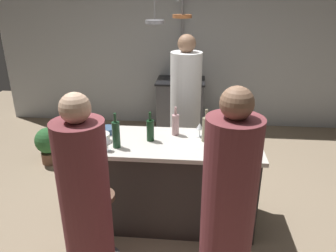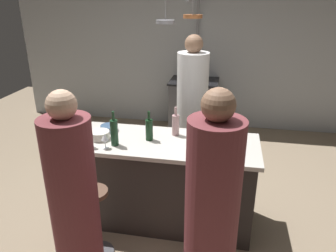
{
  "view_description": "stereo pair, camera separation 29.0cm",
  "coord_description": "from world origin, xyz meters",
  "px_view_note": "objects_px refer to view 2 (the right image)",
  "views": [
    {
      "loc": [
        0.28,
        -2.83,
        2.22
      ],
      "look_at": [
        0.0,
        0.15,
        1.0
      ],
      "focal_mm": 34.77,
      "sensor_mm": 36.0,
      "label": 1
    },
    {
      "loc": [
        0.56,
        -2.79,
        2.22
      ],
      "look_at": [
        0.0,
        0.15,
        1.0
      ],
      "focal_mm": 34.77,
      "sensor_mm": 36.0,
      "label": 2
    }
  ],
  "objects_px": {
    "wine_glass_near_left_guest": "(200,128)",
    "bar_stool_right": "(212,235)",
    "bar_stool_left": "(95,220)",
    "mixing_bowl_blue": "(109,128)",
    "chef": "(192,114)",
    "mixing_bowl_steel": "(217,136)",
    "wine_bottle_rose": "(176,124)",
    "wine_bottle_green": "(114,132)",
    "wine_bottle_white": "(205,130)",
    "guest_right": "(211,220)",
    "pepper_mill": "(88,136)",
    "wine_bottle_red": "(149,129)",
    "wine_bottle_dark": "(228,137)",
    "wine_glass_by_chef": "(105,138)",
    "guest_left": "(75,208)",
    "mixing_bowl_ceramic": "(100,135)",
    "potted_plant": "(60,139)",
    "stove_range": "(193,106)"
  },
  "relations": [
    {
      "from": "guest_left",
      "to": "mixing_bowl_blue",
      "type": "height_order",
      "value": "guest_left"
    },
    {
      "from": "wine_bottle_red",
      "to": "wine_bottle_dark",
      "type": "bearing_deg",
      "value": -4.51
    },
    {
      "from": "wine_bottle_dark",
      "to": "mixing_bowl_ceramic",
      "type": "height_order",
      "value": "wine_bottle_dark"
    },
    {
      "from": "wine_glass_near_left_guest",
      "to": "bar_stool_right",
      "type": "bearing_deg",
      "value": -75.38
    },
    {
      "from": "wine_glass_near_left_guest",
      "to": "wine_bottle_rose",
      "type": "bearing_deg",
      "value": 172.95
    },
    {
      "from": "guest_left",
      "to": "mixing_bowl_steel",
      "type": "xyz_separation_m",
      "value": [
        0.97,
        1.14,
        0.16
      ]
    },
    {
      "from": "wine_bottle_white",
      "to": "mixing_bowl_blue",
      "type": "bearing_deg",
      "value": 173.94
    },
    {
      "from": "wine_bottle_dark",
      "to": "mixing_bowl_blue",
      "type": "relative_size",
      "value": 1.8
    },
    {
      "from": "chef",
      "to": "mixing_bowl_steel",
      "type": "distance_m",
      "value": 0.94
    },
    {
      "from": "wine_bottle_green",
      "to": "chef",
      "type": "bearing_deg",
      "value": 63.6
    },
    {
      "from": "wine_bottle_rose",
      "to": "mixing_bowl_blue",
      "type": "height_order",
      "value": "wine_bottle_rose"
    },
    {
      "from": "mixing_bowl_blue",
      "to": "mixing_bowl_steel",
      "type": "bearing_deg",
      "value": -0.06
    },
    {
      "from": "wine_bottle_dark",
      "to": "wine_glass_near_left_guest",
      "type": "bearing_deg",
      "value": 145.11
    },
    {
      "from": "wine_bottle_red",
      "to": "wine_glass_by_chef",
      "type": "height_order",
      "value": "wine_bottle_red"
    },
    {
      "from": "pepper_mill",
      "to": "wine_glass_near_left_guest",
      "type": "distance_m",
      "value": 1.06
    },
    {
      "from": "stove_range",
      "to": "mixing_bowl_ceramic",
      "type": "bearing_deg",
      "value": -104.33
    },
    {
      "from": "guest_right",
      "to": "pepper_mill",
      "type": "height_order",
      "value": "guest_right"
    },
    {
      "from": "guest_right",
      "to": "wine_bottle_green",
      "type": "relative_size",
      "value": 5.17
    },
    {
      "from": "potted_plant",
      "to": "wine_bottle_dark",
      "type": "height_order",
      "value": "wine_bottle_dark"
    },
    {
      "from": "mixing_bowl_blue",
      "to": "wine_bottle_green",
      "type": "bearing_deg",
      "value": -61.0
    },
    {
      "from": "bar_stool_left",
      "to": "wine_glass_by_chef",
      "type": "distance_m",
      "value": 0.73
    },
    {
      "from": "wine_bottle_white",
      "to": "wine_bottle_green",
      "type": "bearing_deg",
      "value": -165.48
    },
    {
      "from": "chef",
      "to": "wine_bottle_red",
      "type": "xyz_separation_m",
      "value": [
        -0.3,
        -1.0,
        0.18
      ]
    },
    {
      "from": "wine_bottle_white",
      "to": "wine_glass_by_chef",
      "type": "distance_m",
      "value": 0.93
    },
    {
      "from": "pepper_mill",
      "to": "wine_bottle_white",
      "type": "relative_size",
      "value": 0.65
    },
    {
      "from": "bar_stool_right",
      "to": "wine_glass_by_chef",
      "type": "xyz_separation_m",
      "value": [
        -1.02,
        0.37,
        0.63
      ]
    },
    {
      "from": "chef",
      "to": "wine_bottle_dark",
      "type": "height_order",
      "value": "chef"
    },
    {
      "from": "wine_glass_near_left_guest",
      "to": "guest_right",
      "type": "bearing_deg",
      "value": -79.91
    },
    {
      "from": "stove_range",
      "to": "wine_bottle_dark",
      "type": "distance_m",
      "value": 2.63
    },
    {
      "from": "guest_right",
      "to": "mixing_bowl_blue",
      "type": "xyz_separation_m",
      "value": [
        -1.14,
        1.12,
        0.13
      ]
    },
    {
      "from": "guest_left",
      "to": "wine_glass_near_left_guest",
      "type": "xyz_separation_m",
      "value": [
        0.79,
        1.13,
        0.23
      ]
    },
    {
      "from": "bar_stool_left",
      "to": "wine_bottle_rose",
      "type": "distance_m",
      "value": 1.17
    },
    {
      "from": "guest_left",
      "to": "mixing_bowl_ceramic",
      "type": "relative_size",
      "value": 8.55
    },
    {
      "from": "wine_bottle_dark",
      "to": "mixing_bowl_steel",
      "type": "bearing_deg",
      "value": 116.96
    },
    {
      "from": "guest_right",
      "to": "wine_glass_by_chef",
      "type": "xyz_separation_m",
      "value": [
        -1.02,
        0.72,
        0.2
      ]
    },
    {
      "from": "bar_stool_left",
      "to": "guest_right",
      "type": "distance_m",
      "value": 1.15
    },
    {
      "from": "bar_stool_right",
      "to": "mixing_bowl_ceramic",
      "type": "xyz_separation_m",
      "value": [
        -1.15,
        0.56,
        0.56
      ]
    },
    {
      "from": "pepper_mill",
      "to": "mixing_bowl_ceramic",
      "type": "relative_size",
      "value": 1.08
    },
    {
      "from": "guest_right",
      "to": "wine_bottle_dark",
      "type": "height_order",
      "value": "guest_right"
    },
    {
      "from": "mixing_bowl_ceramic",
      "to": "chef",
      "type": "bearing_deg",
      "value": 54.03
    },
    {
      "from": "guest_left",
      "to": "wine_glass_near_left_guest",
      "type": "bearing_deg",
      "value": 55.1
    },
    {
      "from": "bar_stool_left",
      "to": "mixing_bowl_blue",
      "type": "distance_m",
      "value": 0.96
    },
    {
      "from": "wine_bottle_dark",
      "to": "wine_bottle_white",
      "type": "xyz_separation_m",
      "value": [
        -0.22,
        0.1,
        0.0
      ]
    },
    {
      "from": "bar_stool_right",
      "to": "wine_glass_by_chef",
      "type": "relative_size",
      "value": 4.66
    },
    {
      "from": "mixing_bowl_ceramic",
      "to": "potted_plant",
      "type": "bearing_deg",
      "value": 134.28
    },
    {
      "from": "mixing_bowl_blue",
      "to": "potted_plant",
      "type": "bearing_deg",
      "value": 140.56
    },
    {
      "from": "pepper_mill",
      "to": "mixing_bowl_steel",
      "type": "distance_m",
      "value": 1.23
    },
    {
      "from": "stove_range",
      "to": "bar_stool_right",
      "type": "relative_size",
      "value": 1.31
    },
    {
      "from": "pepper_mill",
      "to": "wine_bottle_white",
      "type": "height_order",
      "value": "wine_bottle_white"
    },
    {
      "from": "guest_right",
      "to": "wine_bottle_green",
      "type": "xyz_separation_m",
      "value": [
        -0.96,
        0.8,
        0.23
      ]
    }
  ]
}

